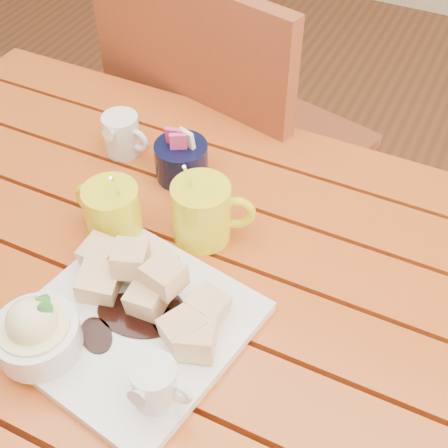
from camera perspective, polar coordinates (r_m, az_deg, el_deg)
The scene contains 7 objects.
table at distance 0.98m, azimuth -4.64°, elevation -8.48°, with size 1.20×0.79×0.75m.
dessert_plate at distance 0.81m, azimuth -10.23°, elevation -8.71°, with size 0.31×0.31×0.11m.
coffee_mug_left at distance 0.92m, azimuth -10.23°, elevation 1.11°, with size 0.12×0.08×0.14m.
coffee_mug_right at distance 0.91m, azimuth -1.90°, elevation 1.18°, with size 0.12×0.09×0.14m.
cream_pitcher at distance 1.08m, azimuth -9.29°, elevation 8.14°, with size 0.09×0.07×0.07m.
sugar_caddy at distance 1.02m, azimuth -3.91°, elevation 5.88°, with size 0.09×0.09×0.09m.
chair_far at distance 1.43m, azimuth 0.38°, elevation 7.26°, with size 0.55×0.55×0.98m.
Camera 1 is at (0.32, -0.48, 1.43)m, focal length 50.00 mm.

